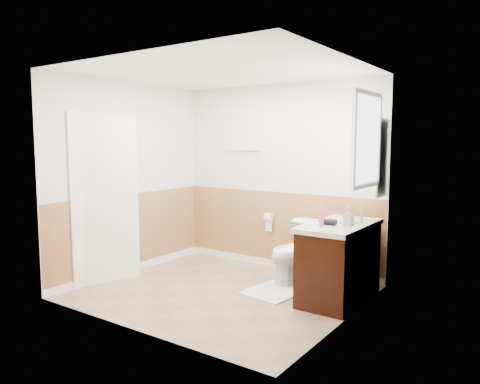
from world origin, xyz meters
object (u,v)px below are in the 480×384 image
Objects in this scene: soap_dispenser at (349,216)px; vanity_cabinet at (339,264)px; toilet at (295,252)px; bath_mat at (278,290)px; lotion_bottle at (321,216)px.

vanity_cabinet is at bearing 149.19° from soap_dispenser.
toilet is 0.95× the size of bath_mat.
toilet reaches higher than bath_mat.
vanity_cabinet is (0.69, 0.14, 0.39)m from bath_mat.
toilet is 1.04m from soap_dispenser.
lotion_bottle reaches higher than toilet.
soap_dispenser reaches higher than vanity_cabinet.
lotion_bottle reaches higher than bath_mat.
soap_dispenser is at bearing 42.43° from lotion_bottle.
vanity_cabinet is 0.63m from lotion_bottle.
vanity_cabinet is 0.57m from soap_dispenser.
soap_dispenser reaches higher than bath_mat.
bath_mat is at bearing 166.98° from lotion_bottle.
toilet is at bearing 137.45° from lotion_bottle.
soap_dispenser is at bearing -30.81° from vanity_cabinet.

